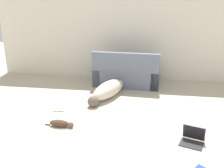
# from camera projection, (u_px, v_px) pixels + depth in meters

# --- Properties ---
(wall_back) EXTENTS (7.30, 0.06, 2.42)m
(wall_back) POSITION_uv_depth(u_px,v_px,m) (125.00, 36.00, 6.88)
(wall_back) COLOR silver
(wall_back) RESTS_ON ground_plane
(couch) EXTENTS (1.73, 0.93, 0.93)m
(couch) POSITION_uv_depth(u_px,v_px,m) (127.00, 74.00, 6.58)
(couch) COLOR slate
(couch) RESTS_ON ground_plane
(dog) EXTENTS (0.81, 1.64, 0.36)m
(dog) POSITION_uv_depth(u_px,v_px,m) (108.00, 90.00, 5.79)
(dog) COLOR beige
(dog) RESTS_ON ground_plane
(cat) EXTENTS (0.55, 0.16, 0.13)m
(cat) POSITION_uv_depth(u_px,v_px,m) (61.00, 124.00, 4.47)
(cat) COLOR #473323
(cat) RESTS_ON ground_plane
(laptop_open) EXTENTS (0.43, 0.41, 0.26)m
(laptop_open) POSITION_uv_depth(u_px,v_px,m) (193.00, 137.00, 3.98)
(laptop_open) COLOR #2D2D33
(laptop_open) RESTS_ON ground_plane
(book_cream) EXTENTS (0.25, 0.18, 0.02)m
(book_cream) POSITION_uv_depth(u_px,v_px,m) (59.00, 110.00, 5.14)
(book_cream) COLOR beige
(book_cream) RESTS_ON ground_plane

